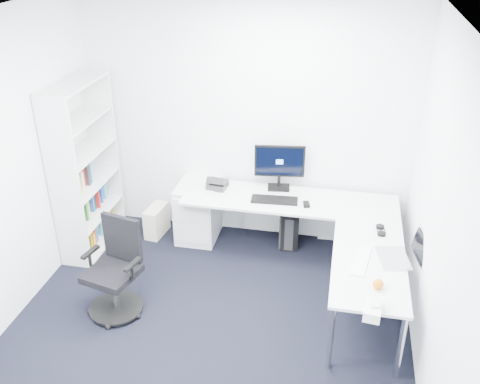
% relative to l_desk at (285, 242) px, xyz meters
% --- Properties ---
extents(ground, '(4.20, 4.20, 0.00)m').
position_rel_l_desk_xyz_m(ground, '(-0.55, -1.40, -0.33)').
color(ground, black).
extents(ceiling, '(4.20, 4.20, 0.00)m').
position_rel_l_desk_xyz_m(ceiling, '(-0.55, -1.40, 2.37)').
color(ceiling, white).
extents(wall_back, '(3.60, 0.02, 2.70)m').
position_rel_l_desk_xyz_m(wall_back, '(-0.55, 0.70, 1.02)').
color(wall_back, white).
rests_on(wall_back, ground).
extents(wall_right, '(0.02, 4.20, 2.70)m').
position_rel_l_desk_xyz_m(wall_right, '(1.25, -1.40, 1.02)').
color(wall_right, white).
rests_on(wall_right, ground).
extents(l_desk, '(2.27, 1.27, 0.66)m').
position_rel_l_desk_xyz_m(l_desk, '(0.00, 0.00, 0.00)').
color(l_desk, silver).
rests_on(l_desk, ground).
extents(drawer_pedestal, '(0.44, 0.54, 0.67)m').
position_rel_l_desk_xyz_m(drawer_pedestal, '(-1.05, 0.44, 0.00)').
color(drawer_pedestal, silver).
rests_on(drawer_pedestal, ground).
extents(bookshelf, '(0.37, 0.94, 1.88)m').
position_rel_l_desk_xyz_m(bookshelf, '(-2.17, 0.05, 0.61)').
color(bookshelf, silver).
rests_on(bookshelf, ground).
extents(task_chair, '(0.63, 0.63, 0.93)m').
position_rel_l_desk_xyz_m(task_chair, '(-1.46, -1.01, 0.13)').
color(task_chair, black).
rests_on(task_chair, ground).
extents(black_pc_tower, '(0.27, 0.47, 0.43)m').
position_rel_l_desk_xyz_m(black_pc_tower, '(-0.02, 0.54, -0.12)').
color(black_pc_tower, black).
rests_on(black_pc_tower, ground).
extents(beige_pc_tower, '(0.21, 0.38, 0.35)m').
position_rel_l_desk_xyz_m(beige_pc_tower, '(-1.54, 0.39, -0.16)').
color(beige_pc_tower, beige).
rests_on(beige_pc_tower, ground).
extents(power_strip, '(0.34, 0.07, 0.04)m').
position_rel_l_desk_xyz_m(power_strip, '(0.48, 0.68, -0.31)').
color(power_strip, white).
rests_on(power_strip, ground).
extents(monitor, '(0.56, 0.24, 0.52)m').
position_rel_l_desk_xyz_m(monitor, '(-0.15, 0.54, 0.59)').
color(monitor, black).
rests_on(monitor, l_desk).
extents(black_keyboard, '(0.50, 0.21, 0.02)m').
position_rel_l_desk_xyz_m(black_keyboard, '(-0.15, 0.25, 0.34)').
color(black_keyboard, black).
rests_on(black_keyboard, l_desk).
extents(mouse, '(0.08, 0.12, 0.03)m').
position_rel_l_desk_xyz_m(mouse, '(0.19, 0.21, 0.35)').
color(mouse, black).
rests_on(mouse, l_desk).
extents(desk_phone, '(0.22, 0.22, 0.14)m').
position_rel_l_desk_xyz_m(desk_phone, '(-0.81, 0.42, 0.40)').
color(desk_phone, '#272729').
rests_on(desk_phone, l_desk).
extents(laptop, '(0.43, 0.42, 0.26)m').
position_rel_l_desk_xyz_m(laptop, '(1.02, -0.60, 0.46)').
color(laptop, '#B8BABE').
rests_on(laptop, l_desk).
extents(white_keyboard, '(0.19, 0.45, 0.01)m').
position_rel_l_desk_xyz_m(white_keyboard, '(0.74, -0.70, 0.34)').
color(white_keyboard, white).
rests_on(white_keyboard, l_desk).
extents(headphones, '(0.13, 0.20, 0.05)m').
position_rel_l_desk_xyz_m(headphones, '(0.93, -0.15, 0.36)').
color(headphones, black).
rests_on(headphones, l_desk).
extents(orange_fruit, '(0.09, 0.09, 0.09)m').
position_rel_l_desk_xyz_m(orange_fruit, '(0.88, -1.05, 0.37)').
color(orange_fruit, orange).
rests_on(orange_fruit, l_desk).
extents(tissue_box, '(0.15, 0.25, 0.08)m').
position_rel_l_desk_xyz_m(tissue_box, '(0.83, -1.37, 0.37)').
color(tissue_box, white).
rests_on(tissue_box, l_desk).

